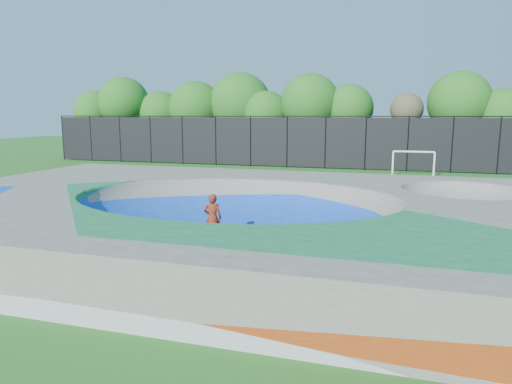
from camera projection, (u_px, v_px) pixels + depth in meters
The scene contains 7 objects.
ground at pixel (235, 239), 15.39m from camera, with size 120.00×120.00×0.00m, color #1C5718.
skate_deck at pixel (235, 217), 15.26m from camera, with size 22.00×14.00×1.50m, color gray.
skater at pixel (213, 218), 14.82m from camera, with size 0.59×0.39×1.62m, color red.
skateboard at pixel (213, 241), 14.95m from camera, with size 0.78×0.22×0.05m, color black.
soccer_goal at pixel (413, 159), 30.01m from camera, with size 2.70×0.12×1.78m.
fence at pixel (325, 141), 34.87m from camera, with size 48.09×0.09×4.04m.
treeline at pixel (350, 106), 38.74m from camera, with size 53.81×7.16×8.00m.
Camera 1 is at (4.94, -14.08, 4.14)m, focal length 32.00 mm.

